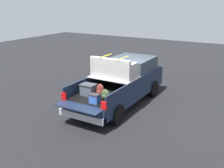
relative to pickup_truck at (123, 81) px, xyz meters
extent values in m
plane|color=black|center=(-0.37, 0.00, -0.95)|extent=(40.00, 40.00, 0.00)
cube|color=#162138|center=(-0.37, 0.00, -0.35)|extent=(5.50, 1.92, 0.49)
cube|color=black|center=(-1.57, 0.00, -0.08)|extent=(2.80, 1.80, 0.04)
cube|color=#162138|center=(-1.57, 0.93, 0.15)|extent=(2.80, 0.06, 0.50)
cube|color=#162138|center=(-1.57, -0.93, 0.15)|extent=(2.80, 0.06, 0.50)
cube|color=#162138|center=(-0.20, 0.00, 0.15)|extent=(0.06, 1.80, 0.50)
cube|color=#162138|center=(-3.24, 0.00, -0.08)|extent=(0.55, 1.80, 0.04)
cube|color=#B2B2B7|center=(-0.79, 0.00, 0.42)|extent=(1.25, 1.92, 0.04)
cube|color=#162138|center=(0.98, 0.00, 0.15)|extent=(2.30, 1.92, 0.50)
cube|color=#2D3842|center=(0.88, 0.00, 0.66)|extent=(1.94, 1.76, 0.53)
cube|color=#162138|center=(2.33, 0.00, 0.09)|extent=(0.40, 1.82, 0.38)
cube|color=#B2B2B7|center=(-3.09, 0.00, -0.47)|extent=(0.24, 1.92, 0.24)
cube|color=red|center=(-2.99, 0.88, 0.08)|extent=(0.06, 0.20, 0.28)
cube|color=red|center=(-2.99, -0.88, 0.08)|extent=(0.06, 0.20, 0.28)
cylinder|color=black|center=(1.38, 0.88, -0.57)|extent=(0.76, 0.30, 0.76)
cylinder|color=black|center=(1.38, -0.88, -0.57)|extent=(0.76, 0.30, 0.76)
cylinder|color=black|center=(-2.12, 0.88, -0.57)|extent=(0.76, 0.30, 0.76)
cylinder|color=black|center=(-2.12, -0.88, -0.57)|extent=(0.76, 0.30, 0.76)
cube|color=#474C56|center=(-2.10, 0.40, 0.14)|extent=(0.40, 0.55, 0.40)
cube|color=#31353C|center=(-2.10, 0.40, 0.37)|extent=(0.44, 0.59, 0.05)
ellipsoid|color=maroon|center=(-2.00, -0.09, 0.19)|extent=(0.20, 0.33, 0.51)
ellipsoid|color=maroon|center=(-2.11, -0.09, 0.12)|extent=(0.09, 0.23, 0.23)
ellipsoid|color=#384728|center=(-2.16, -0.43, 0.14)|extent=(0.20, 0.35, 0.40)
ellipsoid|color=#384728|center=(-2.27, -0.43, 0.08)|extent=(0.09, 0.24, 0.18)
cube|color=#3359B2|center=(-2.67, -0.29, 0.09)|extent=(0.26, 0.34, 0.30)
cube|color=#262628|center=(-2.67, -0.29, 0.26)|extent=(0.28, 0.36, 0.04)
cube|color=#9E9993|center=(-0.79, 0.00, 0.65)|extent=(0.83, 1.83, 0.42)
cube|color=#9E9993|center=(-1.13, 0.00, 1.06)|extent=(0.16, 1.83, 0.40)
cube|color=#9E9993|center=(-0.74, 0.82, 0.97)|extent=(0.59, 0.20, 0.22)
cube|color=#9E9993|center=(-0.74, -0.82, 0.97)|extent=(0.59, 0.20, 0.22)
cube|color=yellow|center=(-0.79, 0.41, 1.27)|extent=(0.93, 0.03, 0.02)
cube|color=yellow|center=(-0.79, -0.41, 1.27)|extent=(0.93, 0.03, 0.02)
cylinder|color=#2D2D33|center=(2.39, 0.30, -0.50)|extent=(0.56, 0.56, 0.90)
cylinder|color=#2D2D33|center=(2.39, 0.30, -0.01)|extent=(0.60, 0.60, 0.08)
camera|label=1|loc=(-10.00, -5.38, 3.51)|focal=42.55mm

